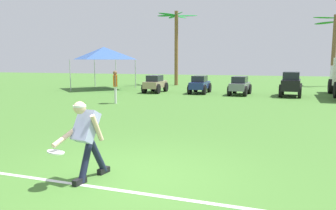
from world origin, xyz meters
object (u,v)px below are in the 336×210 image
(frisbee_thrower, at_px, (86,136))
(palm_tree_far_left, at_px, (176,39))
(event_tent, at_px, (104,53))
(palm_tree_left_of_centre, at_px, (334,44))
(teammate_near_sideline, at_px, (115,84))
(parked_car_slot_c, at_px, (240,85))
(parked_car_slot_a, at_px, (155,84))
(frisbee_in_flight, at_px, (56,152))
(parked_car_slot_b, at_px, (200,84))
(parked_car_slot_d, at_px, (291,83))

(frisbee_thrower, xyz_separation_m, palm_tree_far_left, (-4.05, 21.32, 2.93))
(frisbee_thrower, height_order, event_tent, event_tent)
(palm_tree_left_of_centre, bearing_deg, teammate_near_sideline, -129.91)
(teammate_near_sideline, bearing_deg, palm_tree_left_of_centre, 50.09)
(parked_car_slot_c, relative_size, palm_tree_left_of_centre, 0.41)
(parked_car_slot_a, relative_size, parked_car_slot_c, 0.97)
(parked_car_slot_c, xyz_separation_m, palm_tree_left_of_centre, (6.55, 8.70, 2.75))
(palm_tree_far_left, height_order, event_tent, palm_tree_far_left)
(palm_tree_far_left, bearing_deg, palm_tree_left_of_centre, 11.27)
(parked_car_slot_c, bearing_deg, frisbee_in_flight, -96.83)
(palm_tree_far_left, bearing_deg, frisbee_in_flight, -80.24)
(parked_car_slot_b, relative_size, palm_tree_far_left, 0.37)
(frisbee_thrower, distance_m, parked_car_slot_a, 15.51)
(frisbee_in_flight, bearing_deg, palm_tree_far_left, 99.76)
(palm_tree_far_left, bearing_deg, teammate_near_sideline, -89.25)
(parked_car_slot_c, xyz_separation_m, palm_tree_far_left, (-5.60, 6.28, 3.15))
(parked_car_slot_a, xyz_separation_m, palm_tree_left_of_centre, (11.86, 8.69, 2.75))
(teammate_near_sideline, height_order, palm_tree_far_left, palm_tree_far_left)
(frisbee_in_flight, xyz_separation_m, parked_car_slot_c, (1.85, 15.48, -0.04))
(parked_car_slot_b, bearing_deg, frisbee_thrower, -86.56)
(frisbee_thrower, bearing_deg, teammate_near_sideline, 112.49)
(frisbee_thrower, xyz_separation_m, frisbee_in_flight, (-0.30, -0.44, -0.19))
(frisbee_in_flight, bearing_deg, parked_car_slot_a, 102.60)
(parked_car_slot_c, bearing_deg, teammate_near_sideline, -133.99)
(parked_car_slot_b, height_order, parked_car_slot_d, parked_car_slot_d)
(parked_car_slot_d, relative_size, palm_tree_far_left, 0.41)
(palm_tree_left_of_centre, bearing_deg, parked_car_slot_a, -143.79)
(frisbee_thrower, xyz_separation_m, teammate_near_sideline, (-3.89, 9.40, 0.15))
(teammate_near_sideline, distance_m, palm_tree_far_left, 12.23)
(parked_car_slot_a, relative_size, palm_tree_far_left, 0.37)
(frisbee_in_flight, relative_size, palm_tree_left_of_centre, 0.07)
(palm_tree_left_of_centre, bearing_deg, frisbee_thrower, -108.84)
(parked_car_slot_c, height_order, palm_tree_far_left, palm_tree_far_left)
(parked_car_slot_a, height_order, palm_tree_far_left, palm_tree_far_left)
(teammate_near_sideline, distance_m, palm_tree_left_of_centre, 18.84)
(frisbee_thrower, bearing_deg, parked_car_slot_c, 84.12)
(palm_tree_left_of_centre, xyz_separation_m, event_tent, (-16.10, -7.40, -0.78))
(parked_car_slot_d, xyz_separation_m, event_tent, (-12.41, 1.27, 1.79))
(parked_car_slot_b, relative_size, parked_car_slot_d, 0.91)
(frisbee_in_flight, height_order, parked_car_slot_d, parked_car_slot_d)
(parked_car_slot_c, distance_m, event_tent, 9.84)
(frisbee_thrower, xyz_separation_m, event_tent, (-8.00, 16.34, 1.75))
(frisbee_thrower, xyz_separation_m, parked_car_slot_a, (-3.77, 15.05, -0.22))
(parked_car_slot_c, bearing_deg, palm_tree_left_of_centre, 53.03)
(parked_car_slot_d, relative_size, event_tent, 0.69)
(parked_car_slot_a, bearing_deg, palm_tree_far_left, 92.56)
(palm_tree_left_of_centre, bearing_deg, parked_car_slot_b, -136.88)
(teammate_near_sideline, xyz_separation_m, parked_car_slot_c, (5.44, 5.64, -0.38))
(frisbee_in_flight, relative_size, parked_car_slot_a, 0.17)
(frisbee_thrower, relative_size, parked_car_slot_b, 0.62)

